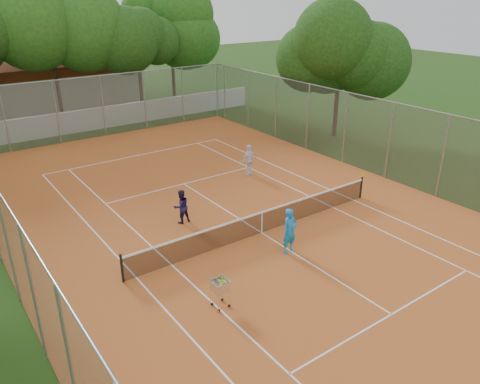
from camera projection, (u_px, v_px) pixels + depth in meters
ground at (262, 233)px, 18.98m from camera, size 120.00×120.00×0.00m
court_pad at (262, 233)px, 18.98m from camera, size 18.00×34.00×0.02m
court_lines at (262, 233)px, 18.98m from camera, size 10.98×23.78×0.01m
tennis_net at (262, 222)px, 18.78m from camera, size 11.88×0.10×0.98m
perimeter_fence at (262, 188)px, 18.19m from camera, size 18.00×34.00×4.00m
boundary_wall at (95, 119)px, 32.83m from camera, size 26.00×0.30×1.50m
clubhouse at (26, 80)px, 38.63m from camera, size 16.40×9.00×4.40m
tropical_trees at (73, 52)px, 33.37m from camera, size 29.00×19.00×10.00m
player_near at (290, 231)px, 17.26m from camera, size 0.68×0.48×1.76m
player_far_left at (181, 206)px, 19.56m from camera, size 0.73×0.57×1.47m
player_far_right at (249, 160)px, 24.59m from camera, size 1.03×0.57×1.67m
ball_hopper at (220, 293)px, 14.37m from camera, size 0.54×0.54×1.04m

